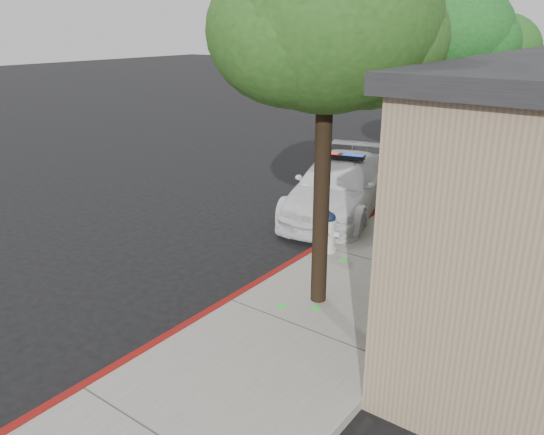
{
  "coord_description": "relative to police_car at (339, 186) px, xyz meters",
  "views": [
    {
      "loc": [
        5.65,
        -6.24,
        4.7
      ],
      "look_at": [
        0.05,
        1.29,
        1.29
      ],
      "focal_mm": 35.33,
      "sensor_mm": 36.0,
      "label": 1
    }
  ],
  "objects": [
    {
      "name": "ground",
      "position": [
        0.9,
        -5.49,
        -0.74
      ],
      "size": [
        120.0,
        120.0,
        0.0
      ],
      "primitive_type": "plane",
      "color": "black",
      "rests_on": "ground"
    },
    {
      "name": "fire_hydrant",
      "position": [
        1.25,
        -2.65,
        -0.14
      ],
      "size": [
        0.52,
        0.45,
        0.9
      ],
      "rotation": [
        0.0,
        0.0,
        0.35
      ],
      "color": "silver",
      "rests_on": "sidewalk"
    },
    {
      "name": "street_tree_near",
      "position": [
        2.24,
        -4.57,
        3.93
      ],
      "size": [
        3.31,
        3.42,
        6.06
      ],
      "rotation": [
        0.0,
        0.0,
        0.33
      ],
      "color": "black",
      "rests_on": "sidewalk"
    },
    {
      "name": "sidewalk",
      "position": [
        2.5,
        -2.49,
        -0.66
      ],
      "size": [
        3.2,
        60.0,
        0.15
      ],
      "primitive_type": "cube",
      "color": "gray",
      "rests_on": "ground"
    },
    {
      "name": "street_tree_far",
      "position": [
        1.79,
        6.51,
        3.11
      ],
      "size": [
        2.66,
        2.66,
        4.91
      ],
      "rotation": [
        0.0,
        0.0,
        0.28
      ],
      "color": "black",
      "rests_on": "sidewalk"
    },
    {
      "name": "street_tree_mid",
      "position": [
        1.62,
        2.95,
        3.64
      ],
      "size": [
        3.16,
        2.94,
        5.61
      ],
      "rotation": [
        0.0,
        0.0,
        -0.2
      ],
      "color": "black",
      "rests_on": "sidewalk"
    },
    {
      "name": "red_curb",
      "position": [
        0.96,
        -2.49,
        -0.66
      ],
      "size": [
        0.14,
        60.0,
        0.16
      ],
      "primitive_type": "cube",
      "color": "maroon",
      "rests_on": "ground"
    },
    {
      "name": "police_car",
      "position": [
        0.0,
        0.0,
        0.0
      ],
      "size": [
        3.31,
        5.43,
        1.59
      ],
      "rotation": [
        0.0,
        0.0,
        0.26
      ],
      "color": "white",
      "rests_on": "ground"
    }
  ]
}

